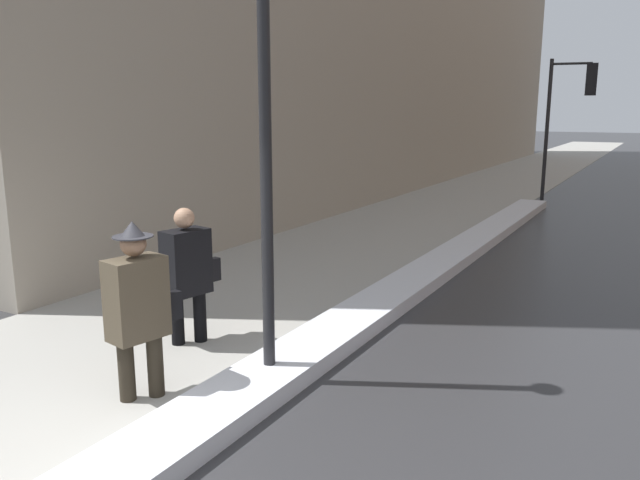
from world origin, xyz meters
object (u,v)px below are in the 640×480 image
object	(u,v)px
lamp_post	(265,101)
pedestrian_trailing	(187,270)
traffic_light_near	(573,99)
pedestrian_with_shoulder_bag	(138,304)

from	to	relation	value
lamp_post	pedestrian_trailing	xyz separation A→B (m)	(-1.43, 0.43, -1.91)
pedestrian_trailing	lamp_post	bearing A→B (deg)	85.11
traffic_light_near	pedestrian_with_shoulder_bag	world-z (taller)	traffic_light_near
traffic_light_near	pedestrian_with_shoulder_bag	size ratio (longest dim) A/B	2.39
lamp_post	pedestrian_with_shoulder_bag	xyz separation A→B (m)	(-0.85, -0.92, -1.87)
lamp_post	traffic_light_near	size ratio (longest dim) A/B	1.12
lamp_post	traffic_light_near	xyz separation A→B (m)	(0.72, 14.81, 0.21)
pedestrian_with_shoulder_bag	pedestrian_trailing	bearing A→B (deg)	-145.10
pedestrian_trailing	pedestrian_with_shoulder_bag	bearing A→B (deg)	34.90
pedestrian_with_shoulder_bag	pedestrian_trailing	world-z (taller)	pedestrian_with_shoulder_bag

